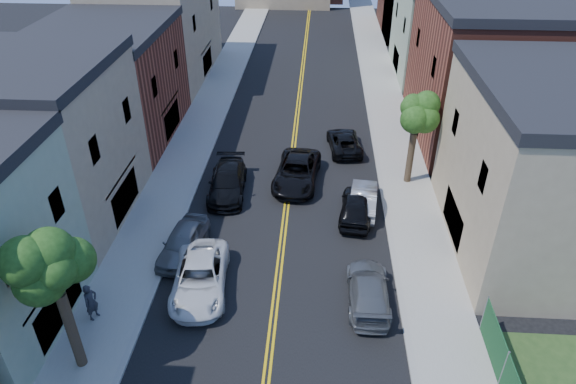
% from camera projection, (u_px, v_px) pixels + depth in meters
% --- Properties ---
extents(sidewalk_left, '(3.20, 100.00, 0.15)m').
position_uv_depth(sidewalk_left, '(205.00, 115.00, 43.76)').
color(sidewalk_left, gray).
rests_on(sidewalk_left, ground).
extents(sidewalk_right, '(3.20, 100.00, 0.15)m').
position_uv_depth(sidewalk_right, '(391.00, 119.00, 42.92)').
color(sidewalk_right, gray).
rests_on(sidewalk_right, ground).
extents(curb_left, '(0.30, 100.00, 0.15)m').
position_uv_depth(curb_left, '(225.00, 115.00, 43.67)').
color(curb_left, gray).
rests_on(curb_left, ground).
extents(curb_right, '(0.30, 100.00, 0.15)m').
position_uv_depth(curb_right, '(370.00, 119.00, 43.01)').
color(curb_right, gray).
rests_on(curb_right, ground).
extents(bldg_left_tan_near, '(9.00, 10.00, 9.00)m').
position_uv_depth(bldg_left_tan_near, '(39.00, 148.00, 29.09)').
color(bldg_left_tan_near, '#998466').
rests_on(bldg_left_tan_near, ground).
extents(bldg_left_brick, '(9.00, 12.00, 8.00)m').
position_uv_depth(bldg_left_brick, '(109.00, 86.00, 38.61)').
color(bldg_left_brick, brown).
rests_on(bldg_left_brick, ground).
extents(bldg_left_tan_far, '(9.00, 16.00, 9.50)m').
position_uv_depth(bldg_left_tan_far, '(159.00, 27.00, 49.98)').
color(bldg_left_tan_far, '#998466').
rests_on(bldg_left_tan_far, ground).
extents(bldg_right_tan, '(9.00, 12.00, 9.00)m').
position_uv_depth(bldg_right_tan, '(550.00, 173.00, 26.76)').
color(bldg_right_tan, '#998466').
rests_on(bldg_right_tan, ground).
extents(bldg_right_brick, '(9.00, 14.00, 10.00)m').
position_uv_depth(bldg_right_brick, '(483.00, 72.00, 38.26)').
color(bldg_right_brick, brown).
rests_on(bldg_right_brick, ground).
extents(bldg_right_palegrn, '(9.00, 12.00, 8.50)m').
position_uv_depth(bldg_right_palegrn, '(445.00, 31.00, 50.44)').
color(bldg_right_palegrn, gray).
rests_on(bldg_right_palegrn, ground).
extents(tree_left_mid, '(5.20, 5.20, 9.29)m').
position_uv_depth(tree_left_mid, '(44.00, 244.00, 18.39)').
color(tree_left_mid, '#332219').
rests_on(tree_left_mid, sidewalk_left).
extents(tree_right_far, '(4.40, 4.40, 8.03)m').
position_uv_depth(tree_right_far, '(419.00, 102.00, 31.45)').
color(tree_right_far, '#332219').
rests_on(tree_right_far, sidewalk_right).
extents(white_pickup, '(3.13, 5.86, 1.56)m').
position_uv_depth(white_pickup, '(200.00, 277.00, 25.46)').
color(white_pickup, silver).
rests_on(white_pickup, ground).
extents(grey_car_left, '(2.44, 4.83, 1.58)m').
position_uv_depth(grey_car_left, '(183.00, 242.00, 27.82)').
color(grey_car_left, '#5A5E62').
rests_on(grey_car_left, ground).
extents(black_car_left, '(2.58, 5.67, 1.61)m').
position_uv_depth(black_car_left, '(227.00, 182.00, 33.07)').
color(black_car_left, black).
rests_on(black_car_left, ground).
extents(grey_car_right, '(2.03, 4.93, 1.43)m').
position_uv_depth(grey_car_right, '(368.00, 290.00, 24.79)').
color(grey_car_right, '#53565A').
rests_on(grey_car_right, ground).
extents(black_car_right, '(2.41, 4.87, 1.60)m').
position_uv_depth(black_car_right, '(356.00, 206.00, 30.74)').
color(black_car_right, black).
rests_on(black_car_right, ground).
extents(silver_car_right, '(2.04, 4.61, 1.47)m').
position_uv_depth(silver_car_right, '(364.00, 199.00, 31.53)').
color(silver_car_right, '#B0B3B8').
rests_on(silver_car_right, ground).
extents(dark_car_right_far, '(2.80, 5.05, 1.34)m').
position_uv_depth(dark_car_right_far, '(344.00, 142.00, 38.19)').
color(dark_car_right_far, black).
rests_on(dark_car_right_far, ground).
extents(black_suv_lane, '(3.30, 6.15, 1.64)m').
position_uv_depth(black_suv_lane, '(297.00, 172.00, 34.12)').
color(black_suv_lane, black).
rests_on(black_suv_lane, ground).
extents(pedestrian_left, '(0.70, 0.83, 1.92)m').
position_uv_depth(pedestrian_left, '(91.00, 302.00, 23.55)').
color(pedestrian_left, '#292931').
rests_on(pedestrian_left, sidewalk_left).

